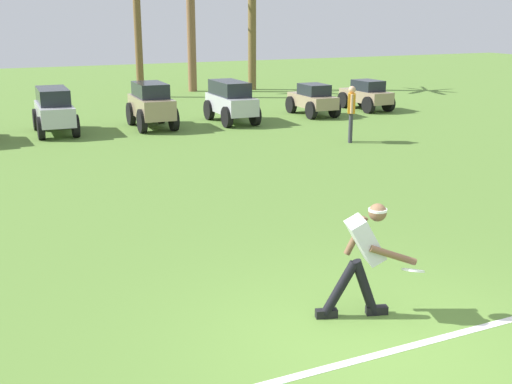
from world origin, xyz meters
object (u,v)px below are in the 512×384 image
object	(u,v)px
teammate_near_sideline	(351,109)
parked_car_slot_d	(151,104)
frisbee_in_flight	(413,270)
parked_car_slot_f	(313,99)
frisbee_thrower	(364,254)
parked_car_slot_g	(366,95)
parked_car_slot_c	(54,109)
parked_car_slot_e	(231,100)
palm_tree_right_of_centre	(191,24)
palm_tree_left_of_centre	(136,2)

from	to	relation	value
teammate_near_sideline	parked_car_slot_d	xyz separation A→B (m)	(-4.41, 4.58, -0.20)
frisbee_in_flight	parked_car_slot_f	size ratio (longest dim) A/B	0.17
frisbee_thrower	parked_car_slot_g	world-z (taller)	frisbee_thrower
frisbee_in_flight	parked_car_slot_d	xyz separation A→B (m)	(0.79, 14.05, 0.11)
frisbee_in_flight	parked_car_slot_c	world-z (taller)	parked_car_slot_c
parked_car_slot_e	frisbee_in_flight	bearing A→B (deg)	-103.87
parked_car_slot_e	parked_car_slot_f	size ratio (longest dim) A/B	1.09
parked_car_slot_d	parked_car_slot_f	bearing A→B (deg)	1.18
frisbee_thrower	parked_car_slot_d	distance (m)	13.76
parked_car_slot_d	teammate_near_sideline	bearing A→B (deg)	-46.12
frisbee_in_flight	teammate_near_sideline	xyz separation A→B (m)	(5.20, 9.46, 0.31)
frisbee_thrower	palm_tree_right_of_centre	distance (m)	23.16
parked_car_slot_e	palm_tree_right_of_centre	bearing A→B (deg)	79.20
parked_car_slot_e	parked_car_slot_g	size ratio (longest dim) A/B	1.07
parked_car_slot_c	parked_car_slot_e	world-z (taller)	same
palm_tree_left_of_centre	frisbee_in_flight	bearing A→B (deg)	-96.41
parked_car_slot_d	parked_car_slot_f	distance (m)	5.85
parked_car_slot_d	parked_car_slot_g	bearing A→B (deg)	3.11
frisbee_thrower	parked_car_slot_g	xyz separation A→B (m)	(9.55, 14.15, -0.22)
parked_car_slot_c	palm_tree_right_of_centre	size ratio (longest dim) A/B	0.47
frisbee_thrower	palm_tree_left_of_centre	bearing A→B (deg)	82.28
frisbee_thrower	parked_car_slot_e	size ratio (longest dim) A/B	0.58
parked_car_slot_d	parked_car_slot_e	xyz separation A→B (m)	(2.65, -0.08, -0.02)
frisbee_thrower	parked_car_slot_c	world-z (taller)	frisbee_thrower
parked_car_slot_c	palm_tree_left_of_centre	distance (m)	9.30
frisbee_in_flight	palm_tree_left_of_centre	size ratio (longest dim) A/B	0.06
parked_car_slot_c	parked_car_slot_d	size ratio (longest dim) A/B	1.02
parked_car_slot_c	parked_car_slot_e	bearing A→B (deg)	-3.24
frisbee_thrower	frisbee_in_flight	bearing A→B (deg)	-36.78
parked_car_slot_g	parked_car_slot_f	bearing A→B (deg)	-172.34
frisbee_thrower	frisbee_in_flight	distance (m)	0.59
parked_car_slot_e	parked_car_slot_d	bearing A→B (deg)	178.36
parked_car_slot_g	parked_car_slot_d	bearing A→B (deg)	-176.89
frisbee_thrower	palm_tree_right_of_centre	bearing A→B (deg)	76.00
frisbee_thrower	teammate_near_sideline	size ratio (longest dim) A/B	0.89
frisbee_in_flight	parked_car_slot_c	size ratio (longest dim) A/B	0.15
parked_car_slot_d	parked_car_slot_e	distance (m)	2.66
parked_car_slot_f	parked_car_slot_g	bearing A→B (deg)	7.66
teammate_near_sideline	parked_car_slot_c	size ratio (longest dim) A/B	0.64
parked_car_slot_c	frisbee_thrower	bearing A→B (deg)	-83.28
parked_car_slot_c	palm_tree_left_of_centre	size ratio (longest dim) A/B	0.37
parked_car_slot_c	palm_tree_left_of_centre	world-z (taller)	palm_tree_left_of_centre
teammate_near_sideline	parked_car_slot_g	distance (m)	6.38
frisbee_in_flight	parked_car_slot_c	bearing A→B (deg)	98.37
teammate_near_sideline	frisbee_thrower	bearing A→B (deg)	-121.83
teammate_near_sideline	palm_tree_right_of_centre	distance (m)	13.41
frisbee_in_flight	parked_car_slot_e	distance (m)	14.39
frisbee_thrower	parked_car_slot_d	size ratio (longest dim) A/B	0.58
parked_car_slot_f	palm_tree_right_of_centre	distance (m)	9.02
teammate_near_sideline	palm_tree_left_of_centre	size ratio (longest dim) A/B	0.23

